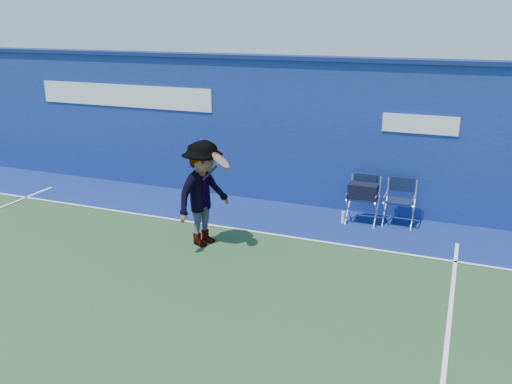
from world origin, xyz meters
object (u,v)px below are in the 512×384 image
at_px(directors_chair_left, 363,203).
at_px(tennis_player, 204,194).
at_px(directors_chair_right, 399,211).
at_px(water_bottle, 343,217).

distance_m(directors_chair_left, tennis_player, 3.19).
bearing_deg(directors_chair_left, tennis_player, -139.20).
distance_m(directors_chair_right, tennis_player, 3.81).
xyz_separation_m(directors_chair_left, water_bottle, (-0.33, -0.18, -0.27)).
bearing_deg(directors_chair_left, directors_chair_right, 11.07).
height_order(directors_chair_left, water_bottle, directors_chair_left).
relative_size(water_bottle, tennis_player, 0.13).
bearing_deg(directors_chair_left, water_bottle, -150.57).
bearing_deg(water_bottle, directors_chair_right, 17.52).
relative_size(directors_chair_right, tennis_player, 0.48).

